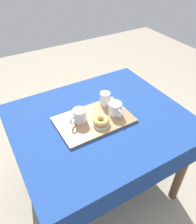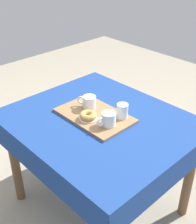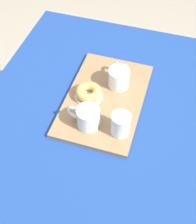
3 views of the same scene
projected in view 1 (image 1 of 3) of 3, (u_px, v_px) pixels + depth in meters
The scene contains 8 objects.
ground_plane at pixel (100, 185), 1.90m from camera, with size 6.00×6.00×0.00m, color gray.
dining_table at pixel (100, 131), 1.50m from camera, with size 1.11×0.95×0.75m.
serving_tray at pixel (94, 120), 1.41m from camera, with size 0.47×0.30×0.02m, color olive.
tea_mug_left at pixel (79, 116), 1.37m from camera, with size 0.12×0.09×0.08m.
tea_mug_right at pixel (115, 109), 1.42m from camera, with size 0.09×0.13×0.08m.
water_glass_near at pixel (105, 99), 1.50m from camera, with size 0.07×0.07×0.09m.
donut_plate_left at pixel (101, 124), 1.36m from camera, with size 0.11×0.11×0.01m, color white.
sugar_donut_left at pixel (101, 121), 1.35m from camera, with size 0.10×0.10×0.04m, color tan.
Camera 1 is at (-0.56, -0.93, 1.68)m, focal length 35.71 mm.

